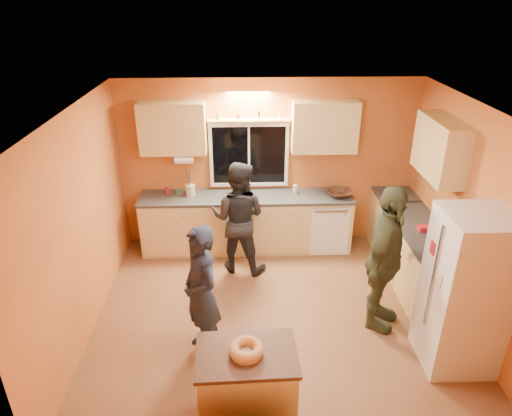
{
  "coord_description": "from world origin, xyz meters",
  "views": [
    {
      "loc": [
        -0.41,
        -4.59,
        3.75
      ],
      "look_at": [
        -0.25,
        0.4,
        1.32
      ],
      "focal_mm": 32.0,
      "sensor_mm": 36.0,
      "label": 1
    }
  ],
  "objects_px": {
    "refrigerator": "(466,292)",
    "island": "(247,389)",
    "person_right": "(385,260)",
    "person_left": "(201,293)",
    "person_center": "(238,218)"
  },
  "relations": [
    {
      "from": "refrigerator",
      "to": "island",
      "type": "distance_m",
      "value": 2.45
    },
    {
      "from": "island",
      "to": "person_right",
      "type": "relative_size",
      "value": 0.5
    },
    {
      "from": "refrigerator",
      "to": "person_left",
      "type": "bearing_deg",
      "value": 175.16
    },
    {
      "from": "refrigerator",
      "to": "person_left",
      "type": "xyz_separation_m",
      "value": [
        -2.76,
        0.23,
        -0.11
      ]
    },
    {
      "from": "person_right",
      "to": "island",
      "type": "bearing_deg",
      "value": 160.48
    },
    {
      "from": "island",
      "to": "person_left",
      "type": "distance_m",
      "value": 1.16
    },
    {
      "from": "person_left",
      "to": "person_center",
      "type": "height_order",
      "value": "person_center"
    },
    {
      "from": "island",
      "to": "person_center",
      "type": "relative_size",
      "value": 0.55
    },
    {
      "from": "person_center",
      "to": "person_right",
      "type": "height_order",
      "value": "person_right"
    },
    {
      "from": "person_left",
      "to": "person_right",
      "type": "bearing_deg",
      "value": 71.41
    },
    {
      "from": "person_right",
      "to": "refrigerator",
      "type": "bearing_deg",
      "value": -102.91
    },
    {
      "from": "person_left",
      "to": "person_right",
      "type": "height_order",
      "value": "person_right"
    },
    {
      "from": "island",
      "to": "person_left",
      "type": "height_order",
      "value": "person_left"
    },
    {
      "from": "island",
      "to": "person_center",
      "type": "height_order",
      "value": "person_center"
    },
    {
      "from": "island",
      "to": "person_left",
      "type": "bearing_deg",
      "value": 113.52
    }
  ]
}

